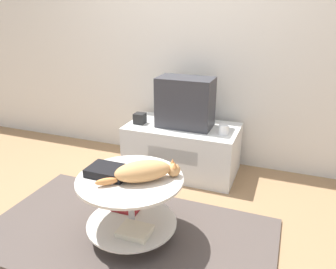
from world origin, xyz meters
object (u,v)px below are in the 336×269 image
speaker (140,118)px  dvd_box (108,171)px  tv (185,103)px  cat (145,171)px

speaker → dvd_box: size_ratio=0.37×
tv → cat: 1.15m
speaker → cat: size_ratio=0.22×
tv → speaker: tv is taller
cat → speaker: bearing=79.1°
dvd_box → tv: bearing=81.8°
tv → speaker: (-0.44, -0.08, -0.19)m
speaker → cat: (0.54, -1.05, 0.02)m
tv → dvd_box: tv is taller
speaker → dvd_box: 1.11m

